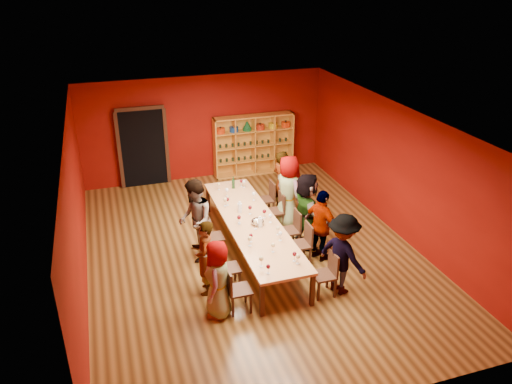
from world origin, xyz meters
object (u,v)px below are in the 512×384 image
at_px(person_left_2, 195,220).
at_px(chair_person_right_0, 328,272).
at_px(person_right_0, 343,254).
at_px(chair_person_right_3, 277,209).
at_px(tasting_table, 252,223).
at_px(chair_person_left_2, 210,235).
at_px(person_right_1, 321,226).
at_px(chair_person_left_1, 225,266).
at_px(person_right_4, 282,183).
at_px(shelving_unit, 253,142).
at_px(spittoon_bowl, 258,221).
at_px(person_right_3, 288,192).
at_px(person_left_0, 218,279).
at_px(chair_person_right_4, 268,197).
at_px(chair_person_left_0, 235,288).
at_px(chair_person_right_1, 304,241).
at_px(chair_person_right_2, 293,228).
at_px(person_right_2, 307,210).
at_px(person_left_1, 205,258).
at_px(wine_bottle, 233,184).

bearing_deg(person_left_2, chair_person_right_0, 54.37).
relative_size(person_right_0, chair_person_right_3, 1.86).
relative_size(tasting_table, chair_person_right_0, 5.06).
height_order(chair_person_left_2, person_right_1, person_right_1).
distance_m(chair_person_left_1, person_right_4, 3.49).
xyz_separation_m(shelving_unit, spittoon_bowl, (-1.32, -4.48, -0.17)).
xyz_separation_m(chair_person_right_0, person_right_3, (0.27, 2.78, 0.40)).
bearing_deg(chair_person_right_0, person_right_4, 83.91).
relative_size(person_left_0, person_right_1, 0.93).
xyz_separation_m(shelving_unit, chair_person_left_2, (-2.31, -4.19, -0.49)).
xyz_separation_m(chair_person_right_4, spittoon_bowl, (-0.83, -1.72, 0.32)).
xyz_separation_m(chair_person_right_3, chair_person_right_4, (0.00, 0.69, 0.00)).
relative_size(chair_person_left_0, person_left_0, 0.59).
xyz_separation_m(tasting_table, person_right_0, (1.20, -1.92, 0.13)).
xyz_separation_m(person_left_0, chair_person_right_1, (2.13, 1.14, -0.25)).
height_order(shelving_unit, chair_person_right_2, shelving_unit).
relative_size(person_left_0, chair_person_right_4, 1.68).
height_order(person_left_0, person_right_4, person_right_4).
distance_m(chair_person_right_1, person_right_3, 1.67).
bearing_deg(chair_person_right_2, person_right_3, 74.55).
bearing_deg(chair_person_right_1, spittoon_bowl, 145.63).
distance_m(chair_person_right_3, person_right_3, 0.48).
height_order(tasting_table, person_right_4, person_right_4).
height_order(chair_person_right_0, person_right_2, person_right_2).
height_order(shelving_unit, person_left_2, person_left_2).
height_order(chair_person_right_1, person_right_4, person_right_4).
xyz_separation_m(chair_person_left_2, person_right_1, (2.21, -0.87, 0.30)).
distance_m(person_left_2, chair_person_right_3, 2.28).
bearing_deg(person_right_1, chair_person_left_2, 47.62).
xyz_separation_m(person_right_0, person_right_1, (0.10, 1.18, -0.02)).
xyz_separation_m(person_right_1, chair_person_right_3, (-0.39, 1.60, -0.30)).
height_order(chair_person_left_0, spittoon_bowl, spittoon_bowl).
bearing_deg(chair_person_right_0, person_right_3, 84.45).
relative_size(chair_person_right_1, chair_person_right_4, 1.00).
height_order(chair_person_right_0, chair_person_right_4, same).
distance_m(chair_person_right_2, spittoon_bowl, 0.89).
xyz_separation_m(person_left_1, person_right_2, (2.51, 1.03, 0.11)).
height_order(person_right_4, wine_bottle, person_right_4).
height_order(tasting_table, chair_person_left_1, chair_person_left_1).
height_order(chair_person_left_2, chair_person_right_0, same).
bearing_deg(person_right_0, tasting_table, 8.52).
bearing_deg(shelving_unit, chair_person_right_2, -96.27).
distance_m(person_left_0, person_right_0, 2.42).
height_order(person_right_1, chair_person_right_2, person_right_1).
relative_size(chair_person_left_1, person_right_3, 0.50).
bearing_deg(person_left_1, chair_person_right_3, 147.10).
bearing_deg(chair_person_left_1, person_left_1, 180.00).
height_order(person_left_0, spittoon_bowl, person_left_0).
height_order(shelving_unit, chair_person_right_4, shelving_unit).
distance_m(person_right_2, wine_bottle, 2.22).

